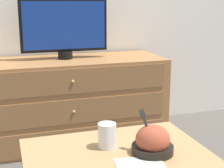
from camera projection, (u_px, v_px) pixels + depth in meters
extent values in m
plane|color=#56514C|center=(66.00, 127.00, 3.01)|extent=(12.00, 12.00, 0.00)
cube|color=#9E6B3D|center=(67.00, 101.00, 2.65)|extent=(1.50, 0.53, 0.65)
cube|color=brown|center=(74.00, 140.00, 2.45)|extent=(1.38, 0.01, 0.17)
sphere|color=tan|center=(75.00, 141.00, 2.44)|extent=(0.02, 0.02, 0.02)
cube|color=brown|center=(74.00, 112.00, 2.40)|extent=(1.38, 0.01, 0.17)
sphere|color=tan|center=(74.00, 112.00, 2.39)|extent=(0.02, 0.02, 0.02)
cube|color=brown|center=(73.00, 81.00, 2.35)|extent=(1.38, 0.01, 0.17)
sphere|color=tan|center=(73.00, 82.00, 2.34)|extent=(0.02, 0.02, 0.02)
cylinder|color=black|center=(65.00, 55.00, 2.59)|extent=(0.11, 0.11, 0.06)
cube|color=black|center=(64.00, 25.00, 2.55)|extent=(0.65, 0.04, 0.39)
cube|color=navy|center=(65.00, 25.00, 2.52)|extent=(0.61, 0.01, 0.35)
cube|color=tan|center=(118.00, 157.00, 1.40)|extent=(0.75, 0.57, 0.02)
cylinder|color=black|center=(152.00, 149.00, 1.41)|extent=(0.17, 0.17, 0.03)
ellipsoid|color=#AD4C33|center=(153.00, 139.00, 1.40)|extent=(0.14, 0.14, 0.12)
cube|color=black|center=(149.00, 132.00, 1.38)|extent=(0.03, 0.10, 0.13)
cube|color=black|center=(142.00, 114.00, 1.41)|extent=(0.03, 0.03, 0.03)
cylinder|color=beige|center=(107.00, 140.00, 1.46)|extent=(0.07, 0.07, 0.07)
cylinder|color=white|center=(107.00, 135.00, 1.45)|extent=(0.08, 0.08, 0.11)
cube|color=silver|center=(142.00, 168.00, 1.28)|extent=(0.21, 0.21, 0.00)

